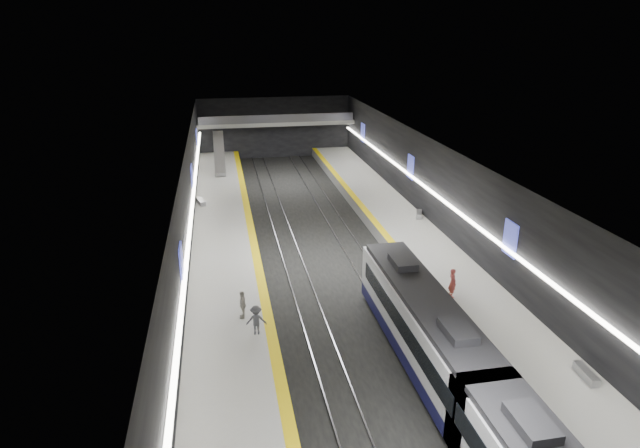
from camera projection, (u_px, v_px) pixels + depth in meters
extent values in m
plane|color=black|center=(327.00, 264.00, 40.28)|extent=(70.00, 70.00, 0.00)
cube|color=beige|center=(328.00, 160.00, 37.47)|extent=(20.00, 70.00, 0.04)
cube|color=black|center=(187.00, 223.00, 37.12)|extent=(0.04, 70.00, 8.00)
cube|color=black|center=(456.00, 206.00, 40.63)|extent=(0.04, 70.00, 8.00)
cube|color=black|center=(275.00, 128.00, 71.05)|extent=(20.00, 0.04, 8.00)
cube|color=slate|center=(226.00, 266.00, 38.79)|extent=(5.00, 70.00, 1.00)
cube|color=#A0A09B|center=(226.00, 259.00, 38.61)|extent=(5.00, 70.00, 0.02)
cube|color=yellow|center=(256.00, 257.00, 38.99)|extent=(0.60, 70.00, 0.02)
cube|color=slate|center=(422.00, 250.00, 41.43)|extent=(5.00, 70.00, 1.00)
cube|color=#A0A09B|center=(422.00, 244.00, 41.25)|extent=(5.00, 70.00, 0.02)
cube|color=yellow|center=(395.00, 246.00, 40.86)|extent=(0.60, 70.00, 0.02)
cube|color=gray|center=(285.00, 267.00, 39.70)|extent=(0.08, 70.00, 0.12)
cube|color=gray|center=(304.00, 265.00, 39.95)|extent=(0.08, 70.00, 0.12)
cube|color=gray|center=(350.00, 261.00, 40.58)|extent=(0.08, 70.00, 0.12)
cube|color=gray|center=(369.00, 260.00, 40.83)|extent=(0.08, 70.00, 0.12)
cube|color=#10113D|center=(422.00, 349.00, 28.46)|extent=(2.65, 15.00, 0.80)
cube|color=silver|center=(425.00, 322.00, 27.88)|extent=(2.65, 15.00, 2.50)
cube|color=black|center=(426.00, 298.00, 27.39)|extent=(2.44, 14.25, 0.30)
cube|color=black|center=(425.00, 321.00, 27.86)|extent=(2.69, 13.20, 1.00)
cube|color=black|center=(495.00, 421.00, 20.98)|extent=(1.85, 0.05, 1.20)
cube|color=#444DCE|center=(182.00, 264.00, 29.60)|extent=(0.10, 1.50, 2.20)
cube|color=#444DCE|center=(192.00, 178.00, 46.15)|extent=(0.10, 1.50, 2.20)
cube|color=#444DCE|center=(197.00, 139.00, 61.78)|extent=(0.10, 1.50, 2.20)
cube|color=#444DCE|center=(510.00, 239.00, 33.09)|extent=(0.10, 1.50, 2.20)
cube|color=#444DCE|center=(411.00, 167.00, 49.64)|extent=(0.10, 1.50, 2.20)
cube|color=#444DCE|center=(363.00, 133.00, 65.26)|extent=(0.10, 1.50, 2.20)
cube|color=white|center=(190.00, 226.00, 37.23)|extent=(0.25, 68.60, 0.12)
cube|color=white|center=(454.00, 208.00, 40.67)|extent=(0.25, 68.60, 0.12)
cube|color=gray|center=(276.00, 123.00, 68.86)|extent=(20.00, 3.00, 0.50)
cube|color=#47474C|center=(277.00, 119.00, 67.26)|extent=(19.60, 0.08, 1.00)
cube|color=#99999E|center=(219.00, 153.00, 61.85)|extent=(1.20, 7.50, 3.92)
cube|color=#99999E|center=(201.00, 202.00, 50.41)|extent=(0.96, 1.86, 0.44)
cube|color=#99999E|center=(586.00, 374.00, 25.68)|extent=(0.58, 1.68, 0.40)
cube|color=#99999E|center=(419.00, 214.00, 47.11)|extent=(1.05, 1.77, 0.42)
imported|color=#AB4340|center=(452.00, 283.00, 33.06)|extent=(0.47, 0.70, 1.88)
imported|color=#B8B4A8|center=(243.00, 305.00, 30.72)|extent=(0.49, 1.03, 1.70)
imported|color=#414349|center=(256.00, 320.00, 29.08)|extent=(1.17, 0.76, 1.71)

